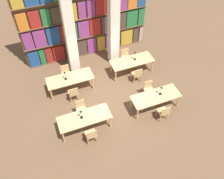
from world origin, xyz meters
The scene contains 20 objects.
ground_plane centered at (0.00, 0.00, 0.00)m, with size 40.00×40.00×0.00m, color brown.
bookshelf_bank centered at (0.01, 3.48, 2.66)m, with size 6.50×0.35×5.50m.
pillar_left centered at (-1.06, 2.42, 3.00)m, with size 0.46×0.46×6.00m.
pillar_center centered at (1.06, 2.42, 3.00)m, with size 0.46×0.46×6.00m.
reading_table_0 centered at (-1.60, -1.18, 0.67)m, with size 2.14×0.82×0.75m.
chair_0 centered at (-1.55, -1.88, 0.47)m, with size 0.42×0.40×0.87m.
chair_1 centered at (-1.55, -0.49, 0.47)m, with size 0.42×0.40×0.87m.
desk_lamp_0 centered at (-1.70, -1.15, 1.05)m, with size 0.14×0.14×0.45m.
reading_table_1 centered at (1.60, -1.22, 0.67)m, with size 2.14×0.82×0.75m.
chair_2 centered at (1.64, -1.91, 0.47)m, with size 0.42×0.40×0.87m.
chair_3 centered at (1.64, -0.52, 0.47)m, with size 0.42×0.40×0.87m.
desk_lamp_1 centered at (1.83, -1.18, 1.06)m, with size 0.14×0.14×0.46m.
reading_table_2 centered at (-1.58, 1.17, 0.67)m, with size 2.14×0.82×0.75m.
chair_4 centered at (-1.62, 0.48, 0.47)m, with size 0.42×0.40×0.87m.
chair_5 centered at (-1.62, 1.87, 0.47)m, with size 0.42×0.40×0.87m.
desk_lamp_2 centered at (-1.76, 1.18, 1.06)m, with size 0.14×0.14×0.46m.
reading_table_3 centered at (1.58, 1.24, 0.67)m, with size 2.14×0.82×0.75m.
chair_6 centered at (1.55, 0.54, 0.47)m, with size 0.42×0.40×0.87m.
chair_7 centered at (1.55, 1.93, 0.47)m, with size 0.42×0.40×0.87m.
desk_lamp_3 centered at (1.74, 1.28, 1.08)m, with size 0.14×0.14×0.49m.
Camera 1 is at (-2.66, -7.02, 8.89)m, focal length 40.00 mm.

